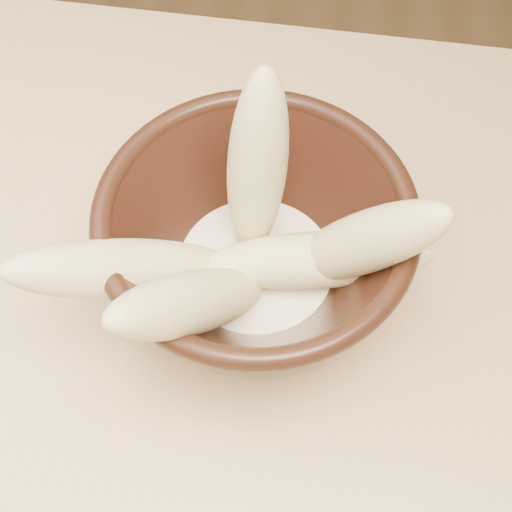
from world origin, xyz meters
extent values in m
cube|color=tan|center=(0.00, 0.00, 0.73)|extent=(1.20, 0.80, 0.04)
cylinder|color=black|center=(-0.10, 0.12, 0.76)|extent=(0.09, 0.09, 0.01)
cylinder|color=black|center=(-0.10, 0.12, 0.78)|extent=(0.09, 0.09, 0.01)
torus|color=black|center=(-0.10, 0.12, 0.85)|extent=(0.20, 0.20, 0.01)
cylinder|color=beige|center=(-0.10, 0.12, 0.79)|extent=(0.11, 0.11, 0.02)
ellipsoid|color=#D3BD7C|center=(-0.11, 0.14, 0.86)|extent=(0.05, 0.07, 0.15)
ellipsoid|color=#D3BD7C|center=(-0.17, 0.08, 0.84)|extent=(0.15, 0.12, 0.12)
ellipsoid|color=#D3BD7C|center=(-0.04, 0.11, 0.85)|extent=(0.12, 0.07, 0.14)
ellipsoid|color=#D3BD7C|center=(-0.06, 0.11, 0.82)|extent=(0.16, 0.06, 0.05)
ellipsoid|color=#D3BD7C|center=(-0.13, 0.05, 0.85)|extent=(0.11, 0.13, 0.14)
camera|label=1|loc=(-0.06, -0.12, 1.21)|focal=50.00mm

